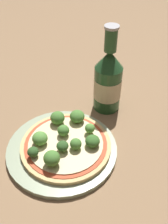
# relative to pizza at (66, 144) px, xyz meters

# --- Properties ---
(ground_plane) EXTENTS (3.00, 3.00, 0.00)m
(ground_plane) POSITION_rel_pizza_xyz_m (0.00, -0.00, -0.02)
(ground_plane) COLOR #846647
(plate) EXTENTS (0.25, 0.25, 0.01)m
(plate) POSITION_rel_pizza_xyz_m (-0.01, -0.01, -0.01)
(plate) COLOR #93A384
(plate) RESTS_ON ground_plane
(pizza) EXTENTS (0.20, 0.20, 0.01)m
(pizza) POSITION_rel_pizza_xyz_m (0.00, 0.00, 0.00)
(pizza) COLOR tan
(pizza) RESTS_ON plate
(broccoli_floret_0) EXTENTS (0.03, 0.03, 0.03)m
(broccoli_floret_0) POSITION_rel_pizza_xyz_m (-0.05, -0.03, 0.02)
(broccoli_floret_0) COLOR #7A9E5B
(broccoli_floret_0) RESTS_ON pizza
(broccoli_floret_1) EXTENTS (0.02, 0.02, 0.03)m
(broccoli_floret_1) POSITION_rel_pizza_xyz_m (0.03, 0.05, 0.02)
(broccoli_floret_1) COLOR #7A9E5B
(broccoli_floret_1) RESTS_ON pizza
(broccoli_floret_2) EXTENTS (0.03, 0.03, 0.03)m
(broccoli_floret_2) POSITION_rel_pizza_xyz_m (-0.05, 0.04, 0.02)
(broccoli_floret_2) COLOR #7A9E5B
(broccoli_floret_2) RESTS_ON pizza
(broccoli_floret_3) EXTENTS (0.03, 0.03, 0.02)m
(broccoli_floret_3) POSITION_rel_pizza_xyz_m (0.01, -0.02, 0.02)
(broccoli_floret_3) COLOR #7A9E5B
(broccoli_floret_3) RESTS_ON pizza
(broccoli_floret_4) EXTENTS (0.03, 0.03, 0.03)m
(broccoli_floret_4) POSITION_rel_pizza_xyz_m (0.05, 0.02, 0.02)
(broccoli_floret_4) COLOR #7A9E5B
(broccoli_floret_4) RESTS_ON pizza
(broccoli_floret_5) EXTENTS (0.03, 0.03, 0.03)m
(broccoli_floret_5) POSITION_rel_pizza_xyz_m (0.01, -0.06, 0.03)
(broccoli_floret_5) COLOR #7A9E5B
(broccoli_floret_5) RESTS_ON pizza
(broccoli_floret_6) EXTENTS (0.04, 0.04, 0.03)m
(broccoli_floret_6) POSITION_rel_pizza_xyz_m (-0.02, 0.07, 0.02)
(broccoli_floret_6) COLOR #7A9E5B
(broccoli_floret_6) RESTS_ON pizza
(broccoli_floret_7) EXTENTS (0.03, 0.03, 0.03)m
(broccoli_floret_7) POSITION_rel_pizza_xyz_m (0.03, -0.00, 0.02)
(broccoli_floret_7) COLOR #7A9E5B
(broccoli_floret_7) RESTS_ON pizza
(broccoli_floret_8) EXTENTS (0.02, 0.02, 0.02)m
(broccoli_floret_8) POSITION_rel_pizza_xyz_m (-0.03, -0.07, 0.02)
(broccoli_floret_8) COLOR #7A9E5B
(broccoli_floret_8) RESTS_ON pizza
(broccoli_floret_9) EXTENTS (0.03, 0.03, 0.03)m
(broccoli_floret_9) POSITION_rel_pizza_xyz_m (-0.02, 0.02, 0.02)
(broccoli_floret_9) COLOR #7A9E5B
(broccoli_floret_9) RESTS_ON pizza
(beer_bottle) EXTENTS (0.07, 0.07, 0.23)m
(beer_bottle) POSITION_rel_pizza_xyz_m (0.00, 0.18, 0.07)
(beer_bottle) COLOR #234C28
(beer_bottle) RESTS_ON ground_plane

